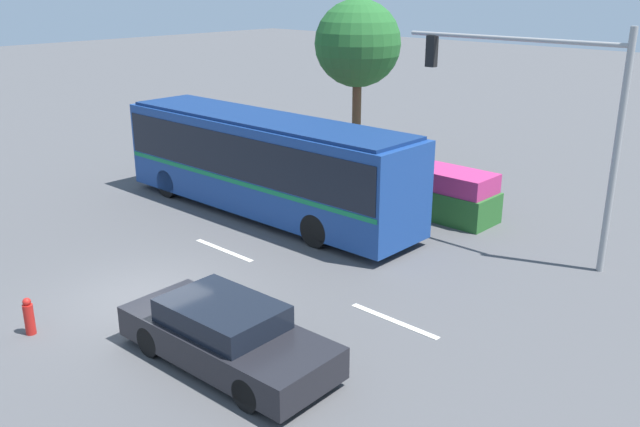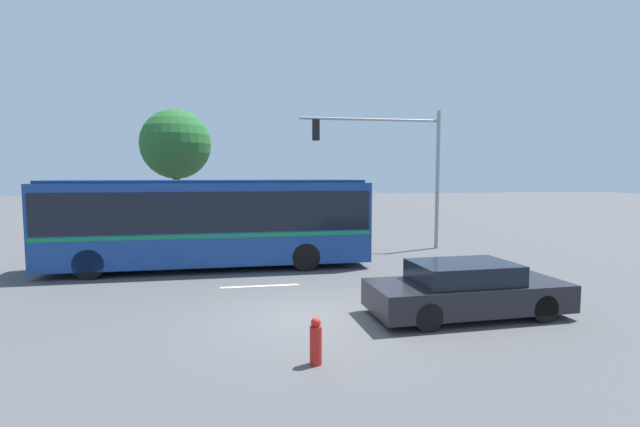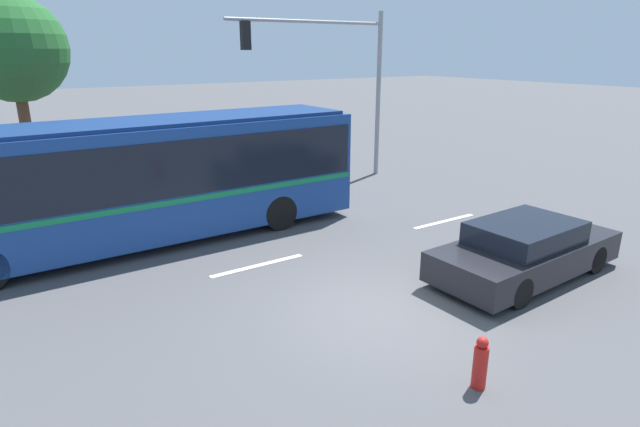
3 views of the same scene
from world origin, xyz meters
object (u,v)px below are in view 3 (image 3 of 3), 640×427
at_px(city_bus, 146,174).
at_px(fire_hydrant, 480,364).
at_px(traffic_light_pole, 342,69).
at_px(street_tree_left, 13,50).
at_px(sedan_foreground, 525,250).

bearing_deg(city_bus, fire_hydrant, 103.70).
xyz_separation_m(city_bus, fire_hydrant, (2.31, -9.07, -1.42)).
bearing_deg(fire_hydrant, traffic_light_pole, 63.54).
bearing_deg(city_bus, street_tree_left, -74.40).
distance_m(sedan_foreground, fire_hydrant, 4.61).
distance_m(sedan_foreground, street_tree_left, 16.87).
height_order(city_bus, traffic_light_pole, traffic_light_pole).
relative_size(city_bus, sedan_foreground, 2.37).
distance_m(traffic_light_pole, fire_hydrant, 13.84).
height_order(street_tree_left, fire_hydrant, street_tree_left).
xyz_separation_m(sedan_foreground, fire_hydrant, (-4.06, -2.17, -0.22)).
height_order(city_bus, street_tree_left, street_tree_left).
height_order(sedan_foreground, traffic_light_pole, traffic_light_pole).
relative_size(street_tree_left, fire_hydrant, 7.77).
xyz_separation_m(city_bus, street_tree_left, (-2.06, 7.09, 3.07)).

